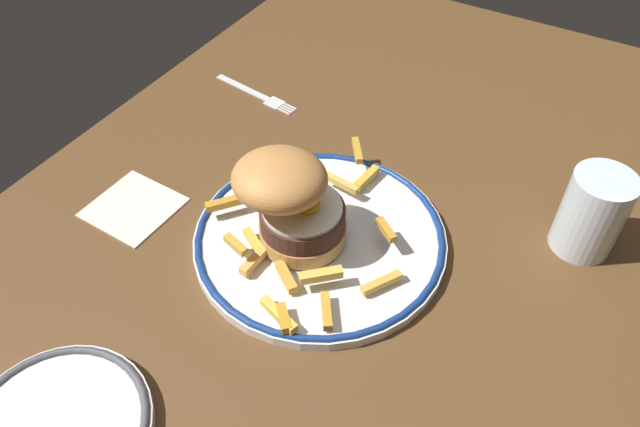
{
  "coord_description": "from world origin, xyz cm",
  "views": [
    {
      "loc": [
        -35.65,
        -17.84,
        50.06
      ],
      "look_at": [
        2.56,
        4.41,
        4.6
      ],
      "focal_mm": 33.79,
      "sensor_mm": 36.0,
      "label": 1
    }
  ],
  "objects": [
    {
      "name": "napkin",
      "position": [
        -3.78,
        26.01,
        0.2
      ],
      "size": [
        9.54,
        9.76,
        0.4
      ],
      "primitive_type": "cube",
      "rotation": [
        0.0,
        0.0,
        -0.04
      ],
      "color": "silver",
      "rests_on": "ground_plane"
    },
    {
      "name": "fries_pile",
      "position": [
        0.02,
        4.94,
        2.46
      ],
      "size": [
        27.33,
        22.97,
        2.51
      ],
      "color": "gold",
      "rests_on": "dinner_plate"
    },
    {
      "name": "fork",
      "position": [
        22.43,
        26.49,
        0.18
      ],
      "size": [
        3.33,
        14.45,
        0.36
      ],
      "color": "silver",
      "rests_on": "ground_plane"
    },
    {
      "name": "water_glass",
      "position": [
        16.77,
        -20.39,
        4.34
      ],
      "size": [
        6.56,
        6.56,
        9.71
      ],
      "color": "silver",
      "rests_on": "ground_plane"
    },
    {
      "name": "ground_plane",
      "position": [
        0.0,
        0.0,
        -2.0
      ],
      "size": [
        127.37,
        83.0,
        4.0
      ],
      "primitive_type": "cube",
      "color": "brown"
    },
    {
      "name": "dinner_plate",
      "position": [
        2.56,
        4.41,
        0.84
      ],
      "size": [
        27.74,
        27.74,
        1.6
      ],
      "color": "silver",
      "rests_on": "ground_plane"
    },
    {
      "name": "burger",
      "position": [
        0.79,
        6.65,
        7.2
      ],
      "size": [
        10.84,
        11.72,
        11.37
      ],
      "color": "#C58945",
      "rests_on": "dinner_plate"
    }
  ]
}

